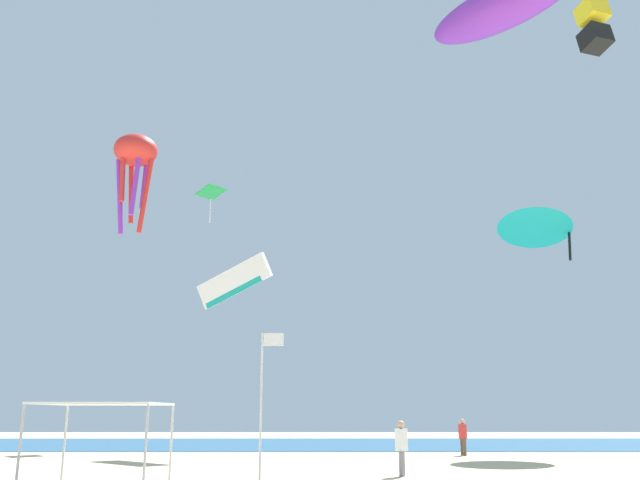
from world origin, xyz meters
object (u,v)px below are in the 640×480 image
at_px(person_near_tent, 401,443).
at_px(kite_octopus_red, 135,155).
at_px(person_leftmost, 463,434).
at_px(kite_box_yellow, 594,26).
at_px(banner_flag, 264,396).
at_px(kite_inflatable_purple, 501,7).
at_px(kite_delta_teal, 535,223).
at_px(kite_diamond_green, 211,194).
at_px(canopy_tent, 105,407).
at_px(kite_parafoil_white, 234,282).

distance_m(person_near_tent, kite_octopus_red, 18.54).
bearing_deg(person_leftmost, kite_box_yellow, -176.31).
relative_size(banner_flag, kite_inflatable_purple, 0.52).
height_order(kite_delta_teal, kite_diamond_green, kite_diamond_green).
bearing_deg(canopy_tent, kite_diamond_green, 93.39).
height_order(person_near_tent, person_leftmost, person_near_tent).
xyz_separation_m(person_leftmost, kite_inflatable_purple, (2.59, -2.94, 22.05)).
bearing_deg(kite_inflatable_purple, kite_box_yellow, 141.18).
bearing_deg(kite_parafoil_white, person_near_tent, 149.28).
distance_m(canopy_tent, kite_inflatable_purple, 28.92).
distance_m(canopy_tent, kite_box_yellow, 22.25).
relative_size(kite_box_yellow, kite_diamond_green, 0.84).
bearing_deg(canopy_tent, kite_delta_teal, 43.19).
relative_size(person_leftmost, kite_inflatable_purple, 0.22).
xyz_separation_m(canopy_tent, kite_inflatable_purple, (15.76, 12.36, 20.87)).
relative_size(banner_flag, kite_octopus_red, 0.86).
xyz_separation_m(canopy_tent, kite_diamond_green, (-1.53, 25.77, 14.77)).
bearing_deg(kite_octopus_red, kite_box_yellow, 106.94).
relative_size(kite_delta_teal, kite_diamond_green, 2.16).
bearing_deg(kite_box_yellow, kite_delta_teal, 63.55).
bearing_deg(kite_octopus_red, kite_inflatable_purple, 131.78).
bearing_deg(banner_flag, kite_diamond_green, 102.72).
xyz_separation_m(kite_parafoil_white, kite_inflatable_purple, (14.23, -3.44, 14.30)).
bearing_deg(kite_delta_teal, kite_octopus_red, 40.08).
bearing_deg(kite_box_yellow, kite_parafoil_white, 121.68).
distance_m(canopy_tent, banner_flag, 4.58).
bearing_deg(kite_box_yellow, person_leftmost, 86.91).
height_order(person_near_tent, kite_diamond_green, kite_diamond_green).
bearing_deg(banner_flag, kite_parafoil_white, 100.06).
distance_m(person_leftmost, kite_box_yellow, 19.66).
distance_m(banner_flag, kite_octopus_red, 17.94).
xyz_separation_m(kite_delta_teal, kite_parafoil_white, (-16.67, -1.30, -3.63)).
bearing_deg(kite_inflatable_purple, kite_octopus_red, 50.19).
xyz_separation_m(banner_flag, kite_delta_teal, (13.72, 17.96, 9.94)).
xyz_separation_m(canopy_tent, kite_octopus_red, (-2.76, 10.85, 11.75)).
bearing_deg(kite_inflatable_purple, kite_diamond_green, 7.71).
xyz_separation_m(kite_octopus_red, kite_inflatable_purple, (18.51, 1.51, 9.12)).
xyz_separation_m(banner_flag, kite_inflatable_purple, (11.27, 13.23, 20.61)).
distance_m(canopy_tent, kite_delta_teal, 26.97).
bearing_deg(kite_box_yellow, canopy_tent, 173.00).
bearing_deg(canopy_tent, banner_flag, -10.97).
height_order(kite_octopus_red, kite_box_yellow, kite_box_yellow).
height_order(person_leftmost, kite_delta_teal, kite_delta_teal).
distance_m(canopy_tent, kite_diamond_green, 29.74).
height_order(kite_octopus_red, kite_inflatable_purple, kite_inflatable_purple).
bearing_deg(kite_box_yellow, banner_flag, -178.88).
distance_m(person_leftmost, kite_delta_teal, 12.57).
distance_m(banner_flag, kite_inflatable_purple, 26.96).
xyz_separation_m(kite_octopus_red, kite_delta_teal, (20.96, 6.24, -1.56)).
height_order(canopy_tent, kite_delta_teal, kite_delta_teal).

